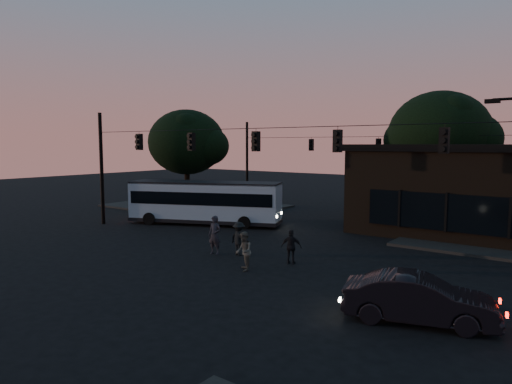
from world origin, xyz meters
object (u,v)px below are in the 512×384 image
Objects in this scene: bus at (205,200)px; car at (419,299)px; pedestrian_a at (215,235)px; pedestrian_b at (244,251)px; pedestrian_c at (291,247)px; building at (496,189)px; pedestrian_d at (239,239)px.

car is (17.00, -8.75, -0.89)m from bus.
pedestrian_a is 3.32m from pedestrian_b.
pedestrian_a is at bearing -10.97° from pedestrian_c.
pedestrian_a is (-10.13, -13.86, -1.76)m from building.
car is at bearing 132.61° from pedestrian_c.
bus is at bearing -47.53° from pedestrian_c.
pedestrian_a reaches higher than pedestrian_b.
pedestrian_a is 1.15× the size of pedestrian_d.
pedestrian_b is (2.98, -1.46, -0.11)m from pedestrian_a.
building reaches higher than pedestrian_b.
pedestrian_b is (-7.81, 1.34, 0.11)m from car.
bus is 9.14m from pedestrian_d.
pedestrian_d is at bearing -59.65° from bus.
bus is 6.55× the size of pedestrian_c.
pedestrian_c is at bearing 46.10° from car.
car is 2.81× the size of pedestrian_c.
pedestrian_b is 2.37m from pedestrian_c.
bus is 19.14m from car.
pedestrian_a is at bearing -159.33° from pedestrian_b.
building reaches higher than pedestrian_d.
pedestrian_b is at bearing -115.03° from building.
bus is at bearing -26.78° from pedestrian_d.
car is 11.15m from pedestrian_a.
car is at bearing 37.08° from pedestrian_b.
pedestrian_a is at bearing 58.70° from car.
pedestrian_d is at bearing 54.29° from car.
pedestrian_b is at bearing -61.99° from bus.
pedestrian_c is at bearing -167.64° from pedestrian_d.
pedestrian_b reaches higher than pedestrian_c.
pedestrian_c is (1.06, 2.12, -0.05)m from pedestrian_b.
building is 1.48× the size of bus.
pedestrian_c is 2.94m from pedestrian_d.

